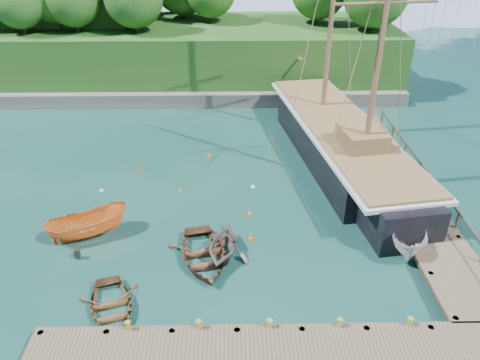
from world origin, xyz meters
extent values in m
plane|color=#153A36|center=(0.00, 0.00, 0.00)|extent=(160.00, 160.00, 0.00)
cube|color=#4D3E31|center=(2.00, -6.50, 0.54)|extent=(20.00, 3.20, 0.12)
cube|color=#32281D|center=(2.00, -6.50, 0.38)|extent=(20.00, 3.20, 0.20)
cylinder|color=#32281D|center=(-7.70, -5.20, 0.05)|extent=(0.28, 0.28, 1.10)
cube|color=#4D3E31|center=(11.50, 7.00, 0.54)|extent=(3.20, 24.00, 0.12)
cube|color=#32281D|center=(11.50, 7.00, 0.38)|extent=(3.20, 24.00, 0.20)
cylinder|color=#32281D|center=(10.20, -4.70, 0.05)|extent=(0.28, 0.28, 1.10)
cylinder|color=#32281D|center=(10.20, 18.70, 0.05)|extent=(0.28, 0.28, 1.10)
cylinder|color=#32281D|center=(12.80, 18.70, 0.05)|extent=(0.28, 0.28, 1.10)
cylinder|color=olive|center=(-4.00, -5.10, 0.00)|extent=(0.26, 0.26, 0.45)
cylinder|color=olive|center=(-1.00, -5.10, 0.00)|extent=(0.26, 0.26, 0.45)
cylinder|color=olive|center=(2.00, -5.10, 0.00)|extent=(0.26, 0.26, 0.45)
cylinder|color=olive|center=(5.00, -5.10, 0.00)|extent=(0.26, 0.26, 0.45)
cylinder|color=olive|center=(8.00, -5.10, 0.00)|extent=(0.26, 0.26, 0.45)
imported|color=brown|center=(-5.16, -3.46, 0.00)|extent=(3.93, 4.66, 0.82)
imported|color=#685F56|center=(-0.07, 0.44, 0.00)|extent=(3.60, 3.99, 1.85)
imported|color=brown|center=(-1.09, 0.11, 0.00)|extent=(4.41, 5.47, 1.00)
imported|color=orange|center=(-7.67, 2.37, 0.00)|extent=(4.83, 3.48, 1.75)
imported|color=silver|center=(9.94, 1.30, 0.00)|extent=(3.05, 5.49, 2.00)
cube|color=black|center=(8.33, 11.54, 0.86)|extent=(7.63, 16.70, 3.34)
cube|color=black|center=(6.74, 21.77, 0.86)|extent=(3.61, 5.44, 3.01)
cube|color=black|center=(9.74, 2.46, 0.86)|extent=(4.25, 4.65, 3.18)
cube|color=silver|center=(8.33, 11.54, 2.47)|extent=(8.45, 21.71, 0.25)
cube|color=brown|center=(8.33, 11.54, 2.72)|extent=(7.92, 21.18, 0.12)
cube|color=brown|center=(8.86, 8.14, 3.32)|extent=(3.04, 3.36, 1.20)
cylinder|color=brown|center=(6.18, 25.37, 3.92)|extent=(1.29, 6.85, 1.69)
cylinder|color=brown|center=(8.96, 7.46, 10.89)|extent=(0.36, 0.36, 16.34)
sphere|color=silver|center=(-7.97, 3.29, 0.00)|extent=(0.35, 0.35, 0.35)
sphere|color=#EF581D|center=(-2.98, 7.14, 0.00)|extent=(0.28, 0.28, 0.28)
sphere|color=orange|center=(1.47, 4.40, 0.00)|extent=(0.29, 0.29, 0.29)
sphere|color=silver|center=(1.83, 7.56, 0.00)|extent=(0.33, 0.33, 0.33)
sphere|color=red|center=(-6.18, 9.93, 0.00)|extent=(0.30, 0.30, 0.30)
sphere|color=#EC5200|center=(-1.28, 12.21, 0.00)|extent=(0.32, 0.32, 0.32)
sphere|color=silver|center=(-8.17, 7.29, 0.00)|extent=(0.28, 0.28, 0.28)
sphere|color=#D44402|center=(1.49, 1.88, 0.00)|extent=(0.35, 0.35, 0.35)
cube|color=#474744|center=(-8.00, 24.00, 0.60)|extent=(50.00, 4.00, 1.40)
cube|color=#1A4615|center=(-8.00, 30.00, 3.00)|extent=(50.00, 14.00, 6.00)
cube|color=#1A4615|center=(-22.00, 34.00, 5.00)|extent=(24.00, 12.00, 10.00)
cylinder|color=#382616|center=(-16.10, 28.11, 6.70)|extent=(0.36, 0.36, 1.40)
cylinder|color=#382616|center=(-14.18, 26.81, 6.70)|extent=(0.36, 0.36, 1.40)
cylinder|color=#382616|center=(-20.73, 34.78, 6.70)|extent=(0.36, 0.36, 1.40)
cylinder|color=#382616|center=(13.91, 26.65, 6.70)|extent=(0.36, 0.36, 1.40)
cylinder|color=#382616|center=(-1.61, 31.21, 6.70)|extent=(0.36, 0.36, 1.40)
cylinder|color=#382616|center=(-21.53, 35.53, 6.70)|extent=(0.36, 0.36, 1.40)
cylinder|color=#382616|center=(-10.15, 30.20, 6.70)|extent=(0.36, 0.36, 1.40)
cylinder|color=#382616|center=(-4.58, 33.35, 6.70)|extent=(0.36, 0.36, 1.40)
cylinder|color=#382616|center=(14.09, 27.65, 6.70)|extent=(0.36, 0.36, 1.40)
cylinder|color=#382616|center=(-8.51, 26.55, 6.70)|extent=(0.36, 0.36, 1.40)
cylinder|color=#382616|center=(9.27, 30.39, 6.70)|extent=(0.36, 0.36, 1.40)
cylinder|color=#382616|center=(-10.01, 37.76, 6.70)|extent=(0.36, 0.36, 1.40)
cylinder|color=#382616|center=(-17.91, 31.40, 6.70)|extent=(0.36, 0.36, 1.40)
cylinder|color=#382616|center=(-19.61, 31.47, 6.70)|extent=(0.36, 0.36, 1.40)
cylinder|color=#382616|center=(-5.73, 38.37, 6.70)|extent=(0.36, 0.36, 1.40)
cylinder|color=#382616|center=(-11.90, 31.02, 6.70)|extent=(0.36, 0.36, 1.40)
cylinder|color=#382616|center=(-18.91, 26.06, 6.70)|extent=(0.36, 0.36, 1.40)
sphere|color=#194918|center=(-18.91, 26.06, 8.87)|extent=(4.77, 4.77, 4.77)
camera|label=1|loc=(0.49, -19.22, 16.04)|focal=35.00mm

